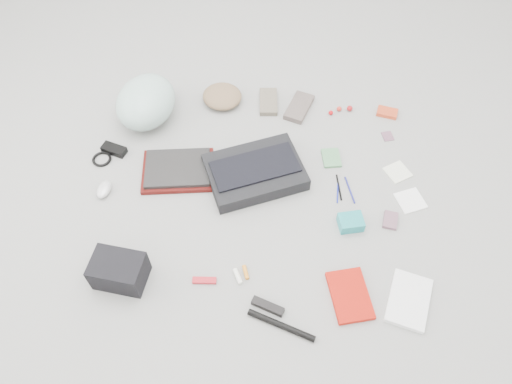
{
  "coord_description": "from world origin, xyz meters",
  "views": [
    {
      "loc": [
        0.02,
        -1.3,
        1.9
      ],
      "look_at": [
        0.0,
        0.0,
        0.05
      ],
      "focal_mm": 35.0,
      "sensor_mm": 36.0,
      "label": 1
    }
  ],
  "objects_px": {
    "bike_helmet": "(146,102)",
    "camera_bag": "(119,271)",
    "messenger_bag": "(255,172)",
    "laptop": "(178,168)",
    "book_red": "(350,295)",
    "accordion_wallet": "(351,222)"
  },
  "relations": [
    {
      "from": "book_red",
      "to": "accordion_wallet",
      "type": "xyz_separation_m",
      "value": [
        0.03,
        0.34,
        0.01
      ]
    },
    {
      "from": "camera_bag",
      "to": "laptop",
      "type": "bearing_deg",
      "value": 83.55
    },
    {
      "from": "camera_bag",
      "to": "accordion_wallet",
      "type": "height_order",
      "value": "camera_bag"
    },
    {
      "from": "laptop",
      "to": "messenger_bag",
      "type": "bearing_deg",
      "value": -7.05
    },
    {
      "from": "bike_helmet",
      "to": "accordion_wallet",
      "type": "bearing_deg",
      "value": -18.98
    },
    {
      "from": "bike_helmet",
      "to": "camera_bag",
      "type": "distance_m",
      "value": 0.92
    },
    {
      "from": "bike_helmet",
      "to": "camera_bag",
      "type": "relative_size",
      "value": 1.71
    },
    {
      "from": "bike_helmet",
      "to": "book_red",
      "type": "relative_size",
      "value": 1.59
    },
    {
      "from": "messenger_bag",
      "to": "bike_helmet",
      "type": "distance_m",
      "value": 0.68
    },
    {
      "from": "laptop",
      "to": "camera_bag",
      "type": "relative_size",
      "value": 1.45
    },
    {
      "from": "messenger_bag",
      "to": "accordion_wallet",
      "type": "height_order",
      "value": "messenger_bag"
    },
    {
      "from": "messenger_bag",
      "to": "camera_bag",
      "type": "xyz_separation_m",
      "value": [
        -0.54,
        -0.53,
        0.03
      ]
    },
    {
      "from": "camera_bag",
      "to": "bike_helmet",
      "type": "bearing_deg",
      "value": 101.84
    },
    {
      "from": "bike_helmet",
      "to": "camera_bag",
      "type": "xyz_separation_m",
      "value": [
        0.01,
        -0.92,
        -0.04
      ]
    },
    {
      "from": "laptop",
      "to": "accordion_wallet",
      "type": "height_order",
      "value": "accordion_wallet"
    },
    {
      "from": "camera_bag",
      "to": "book_red",
      "type": "bearing_deg",
      "value": 6.76
    },
    {
      "from": "camera_bag",
      "to": "accordion_wallet",
      "type": "bearing_deg",
      "value": 26.52
    },
    {
      "from": "book_red",
      "to": "accordion_wallet",
      "type": "bearing_deg",
      "value": 73.87
    },
    {
      "from": "book_red",
      "to": "laptop",
      "type": "bearing_deg",
      "value": 130.16
    },
    {
      "from": "messenger_bag",
      "to": "camera_bag",
      "type": "bearing_deg",
      "value": -154.75
    },
    {
      "from": "bike_helmet",
      "to": "accordion_wallet",
      "type": "relative_size",
      "value": 3.38
    },
    {
      "from": "messenger_bag",
      "to": "bike_helmet",
      "type": "xyz_separation_m",
      "value": [
        -0.56,
        0.38,
        0.07
      ]
    }
  ]
}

